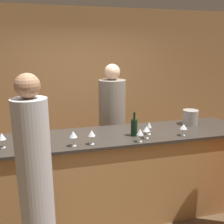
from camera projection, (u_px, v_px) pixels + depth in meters
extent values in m
plane|color=#4C3823|center=(105.00, 216.00, 3.20)|extent=(14.00, 14.00, 0.00)
cube|color=#A37547|center=(81.00, 86.00, 4.70)|extent=(8.00, 0.06, 2.80)
cube|color=#B27F4C|center=(105.00, 179.00, 3.07)|extent=(3.43, 0.66, 1.06)
cube|color=#332D28|center=(104.00, 137.00, 2.93)|extent=(3.49, 0.72, 0.04)
cylinder|color=gray|center=(112.00, 134.00, 3.80)|extent=(0.40, 0.40, 1.64)
sphere|color=beige|center=(112.00, 72.00, 3.57)|extent=(0.23, 0.23, 0.23)
cylinder|color=#B2B2B7|center=(37.00, 197.00, 2.13)|extent=(0.28, 0.28, 1.72)
sphere|color=#A37556|center=(27.00, 86.00, 1.89)|extent=(0.20, 0.20, 0.20)
cylinder|color=black|center=(134.00, 128.00, 2.89)|extent=(0.08, 0.08, 0.20)
cylinder|color=black|center=(134.00, 116.00, 2.86)|extent=(0.03, 0.03, 0.09)
cylinder|color=#9E9993|center=(190.00, 117.00, 3.32)|extent=(0.20, 0.20, 0.20)
cylinder|color=silver|center=(149.00, 134.00, 2.96)|extent=(0.05, 0.05, 0.00)
cylinder|color=silver|center=(149.00, 131.00, 2.95)|extent=(0.01, 0.01, 0.08)
cone|color=silver|center=(149.00, 125.00, 2.93)|extent=(0.06, 0.06, 0.07)
cylinder|color=silver|center=(183.00, 135.00, 2.92)|extent=(0.05, 0.05, 0.00)
cylinder|color=silver|center=(183.00, 132.00, 2.91)|extent=(0.01, 0.01, 0.08)
cone|color=silver|center=(184.00, 127.00, 2.89)|extent=(0.08, 0.08, 0.06)
cylinder|color=silver|center=(146.00, 138.00, 2.83)|extent=(0.05, 0.05, 0.00)
cylinder|color=silver|center=(146.00, 135.00, 2.82)|extent=(0.01, 0.01, 0.08)
cone|color=silver|center=(147.00, 129.00, 2.80)|extent=(0.08, 0.08, 0.06)
cylinder|color=silver|center=(92.00, 144.00, 2.66)|extent=(0.05, 0.05, 0.00)
cylinder|color=silver|center=(92.00, 140.00, 2.64)|extent=(0.01, 0.01, 0.09)
cone|color=silver|center=(92.00, 133.00, 2.63)|extent=(0.08, 0.08, 0.06)
cylinder|color=silver|center=(140.00, 142.00, 2.73)|extent=(0.05, 0.05, 0.00)
cylinder|color=silver|center=(140.00, 138.00, 2.72)|extent=(0.01, 0.01, 0.08)
cone|color=silver|center=(140.00, 132.00, 2.70)|extent=(0.08, 0.08, 0.07)
cylinder|color=silver|center=(3.00, 148.00, 2.56)|extent=(0.05, 0.05, 0.00)
cylinder|color=silver|center=(3.00, 143.00, 2.55)|extent=(0.01, 0.01, 0.09)
cone|color=silver|center=(2.00, 136.00, 2.53)|extent=(0.08, 0.08, 0.07)
cylinder|color=silver|center=(74.00, 146.00, 2.61)|extent=(0.05, 0.05, 0.00)
cylinder|color=silver|center=(74.00, 141.00, 2.59)|extent=(0.01, 0.01, 0.09)
cone|color=silver|center=(73.00, 134.00, 2.57)|extent=(0.08, 0.08, 0.07)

